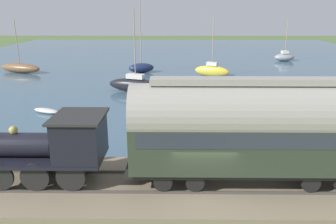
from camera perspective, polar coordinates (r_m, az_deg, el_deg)
ground_plane at (r=14.48m, az=5.83°, el=-14.86°), size 200.00×200.00×0.00m
harbor_water at (r=56.12m, az=2.02°, el=9.22°), size 80.00×80.00×0.01m
rail_embankment at (r=14.71m, az=5.71°, el=-13.09°), size 5.23×56.00×0.65m
steam_locomotive at (r=14.59m, az=-19.23°, el=-5.16°), size 2.38×5.87×3.53m
passenger_coach at (r=13.85m, az=14.36°, el=-2.63°), size 2.47×10.35×4.49m
sailboat_black at (r=32.40m, az=-5.63°, el=4.75°), size 3.15×5.93×7.91m
sailboat_brown at (r=47.16m, az=-24.35°, el=7.02°), size 3.34×6.26×6.76m
sailboat_yellow at (r=40.80m, az=7.65°, el=7.19°), size 2.86×4.40×6.98m
sailboat_navy at (r=43.32m, az=-4.66°, el=7.74°), size 2.59×3.66×9.71m
sailboat_gray at (r=56.77m, az=19.62°, el=9.04°), size 1.88×3.25×6.81m
rowboat_off_pier at (r=24.31m, az=1.25°, el=-0.55°), size 2.10×1.73×0.56m
rowboat_far_out at (r=27.46m, az=-20.43°, el=0.21°), size 1.61×2.44×0.36m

